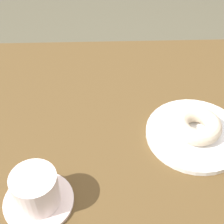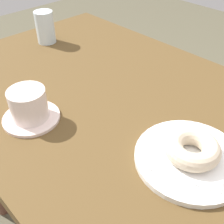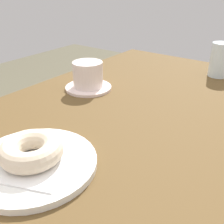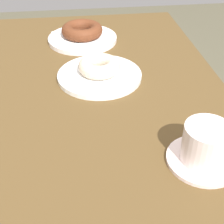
% 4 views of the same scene
% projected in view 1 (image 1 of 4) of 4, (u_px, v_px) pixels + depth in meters
% --- Properties ---
extents(table, '(1.27, 0.71, 0.76)m').
position_uv_depth(table, '(119.00, 149.00, 0.85)').
color(table, '#523C1F').
rests_on(table, ground_plane).
extents(plate_sugar_ring, '(0.22, 0.22, 0.01)m').
position_uv_depth(plate_sugar_ring, '(195.00, 134.00, 0.76)').
color(plate_sugar_ring, white).
rests_on(plate_sugar_ring, table).
extents(napkin_sugar_ring, '(0.17, 0.17, 0.00)m').
position_uv_depth(napkin_sugar_ring, '(195.00, 132.00, 0.75)').
color(napkin_sugar_ring, white).
rests_on(napkin_sugar_ring, plate_sugar_ring).
extents(donut_sugar_ring, '(0.11, 0.11, 0.04)m').
position_uv_depth(donut_sugar_ring, '(197.00, 126.00, 0.74)').
color(donut_sugar_ring, beige).
rests_on(donut_sugar_ring, napkin_sugar_ring).
extents(coffee_cup, '(0.13, 0.13, 0.08)m').
position_uv_depth(coffee_cup, '(36.00, 192.00, 0.62)').
color(coffee_cup, silver).
rests_on(coffee_cup, table).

